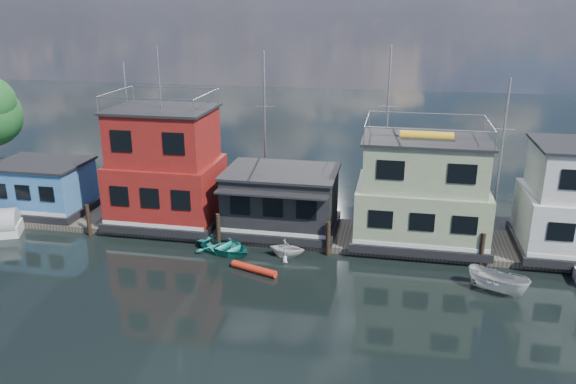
% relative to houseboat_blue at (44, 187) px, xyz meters
% --- Properties ---
extents(ground, '(160.00, 160.00, 0.00)m').
position_rel_houseboat_blue_xyz_m(ground, '(18.00, -12.00, -2.21)').
color(ground, black).
rests_on(ground, ground).
extents(dock, '(48.00, 5.00, 0.40)m').
position_rel_houseboat_blue_xyz_m(dock, '(18.00, 0.00, -2.01)').
color(dock, '#595147').
rests_on(dock, ground).
extents(houseboat_blue, '(6.40, 4.90, 3.66)m').
position_rel_houseboat_blue_xyz_m(houseboat_blue, '(0.00, 0.00, 0.00)').
color(houseboat_blue, black).
rests_on(houseboat_blue, dock).
extents(houseboat_red, '(7.40, 5.90, 11.86)m').
position_rel_houseboat_blue_xyz_m(houseboat_red, '(9.50, 0.00, 1.90)').
color(houseboat_red, black).
rests_on(houseboat_red, dock).
extents(houseboat_dark, '(7.40, 6.10, 4.06)m').
position_rel_houseboat_blue_xyz_m(houseboat_dark, '(17.50, -0.02, 0.21)').
color(houseboat_dark, black).
rests_on(houseboat_dark, dock).
extents(houseboat_green, '(8.40, 5.90, 7.03)m').
position_rel_houseboat_blue_xyz_m(houseboat_green, '(26.50, 0.00, 1.34)').
color(houseboat_green, black).
rests_on(houseboat_green, dock).
extents(pilings, '(42.28, 0.28, 2.20)m').
position_rel_houseboat_blue_xyz_m(pilings, '(17.67, -2.80, -1.11)').
color(pilings, '#2D2116').
rests_on(pilings, ground).
extents(background_masts, '(36.40, 0.16, 12.00)m').
position_rel_houseboat_blue_xyz_m(background_masts, '(22.76, 6.00, 3.35)').
color(background_masts, silver).
rests_on(background_masts, ground).
extents(dinghy_teal, '(4.62, 4.11, 0.79)m').
position_rel_houseboat_blue_xyz_m(dinghy_teal, '(14.67, -3.59, -1.81)').
color(dinghy_teal, teal).
rests_on(dinghy_teal, ground).
extents(motorboat, '(3.55, 2.81, 1.30)m').
position_rel_houseboat_blue_xyz_m(motorboat, '(30.52, -5.74, -1.55)').
color(motorboat, silver).
rests_on(motorboat, ground).
extents(red_kayak, '(2.90, 1.36, 0.43)m').
position_rel_houseboat_blue_xyz_m(red_kayak, '(17.11, -5.90, -1.99)').
color(red_kayak, red).
rests_on(red_kayak, ground).
extents(dinghy_white, '(2.34, 2.05, 1.18)m').
position_rel_houseboat_blue_xyz_m(dinghy_white, '(18.56, -3.51, -1.62)').
color(dinghy_white, silver).
rests_on(dinghy_white, ground).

